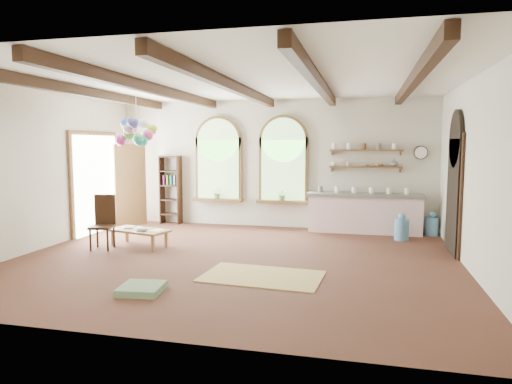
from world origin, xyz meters
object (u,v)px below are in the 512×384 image
(kitchen_counter, at_px, (364,213))
(balloon_cluster, at_px, (137,133))
(side_chair, at_px, (103,233))
(coffee_table, at_px, (139,231))

(kitchen_counter, height_order, balloon_cluster, balloon_cluster)
(side_chair, relative_size, balloon_cluster, 0.95)
(coffee_table, xyz_separation_m, side_chair, (-0.60, -0.38, -0.00))
(side_chair, xyz_separation_m, balloon_cluster, (0.40, 0.76, 2.02))
(kitchen_counter, distance_m, coffee_table, 5.20)
(kitchen_counter, xyz_separation_m, side_chair, (-5.10, -2.98, -0.16))
(kitchen_counter, xyz_separation_m, coffee_table, (-4.50, -2.60, -0.16))
(coffee_table, relative_size, balloon_cluster, 1.18)
(coffee_table, distance_m, side_chair, 0.71)
(side_chair, distance_m, balloon_cluster, 2.20)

